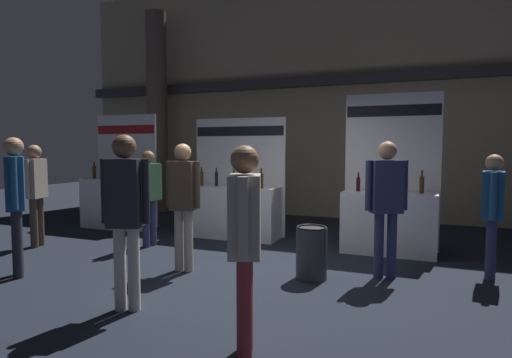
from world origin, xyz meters
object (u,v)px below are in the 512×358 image
(visitor_0, at_px, (386,197))
(visitor_5, at_px, (126,206))
(exhibitor_booth_1, at_px, (233,207))
(visitor_1, at_px, (36,187))
(visitor_6, at_px, (183,197))
(visitor_8, at_px, (149,189))
(visitor_2, at_px, (15,194))
(exhibitor_booth_2, at_px, (389,214))
(visitor_4, at_px, (493,205))
(visitor_3, at_px, (245,231))
(trash_bin, at_px, (311,253))
(exhibitor_booth_0, at_px, (118,198))

(visitor_0, distance_m, visitor_5, 3.19)
(exhibitor_booth_1, xyz_separation_m, visitor_1, (-2.78, -1.95, 0.45))
(visitor_6, bearing_deg, visitor_8, -43.66)
(exhibitor_booth_1, height_order, visitor_1, exhibitor_booth_1)
(visitor_0, bearing_deg, exhibitor_booth_1, -55.96)
(visitor_2, bearing_deg, visitor_6, 69.82)
(visitor_1, bearing_deg, exhibitor_booth_2, 92.73)
(exhibitor_booth_2, height_order, visitor_5, exhibitor_booth_2)
(visitor_0, bearing_deg, visitor_4, 174.01)
(exhibitor_booth_1, relative_size, visitor_3, 1.32)
(trash_bin, height_order, visitor_8, visitor_8)
(visitor_2, bearing_deg, exhibitor_booth_1, 105.77)
(visitor_1, distance_m, visitor_4, 6.99)
(visitor_1, bearing_deg, visitor_4, 82.09)
(trash_bin, xyz_separation_m, visitor_6, (-1.71, -0.31, 0.68))
(exhibitor_booth_1, distance_m, exhibitor_booth_2, 2.83)
(visitor_0, height_order, visitor_6, visitor_0)
(exhibitor_booth_0, height_order, visitor_8, exhibitor_booth_0)
(visitor_5, xyz_separation_m, visitor_6, (-0.21, 1.44, -0.07))
(exhibitor_booth_0, height_order, exhibitor_booth_2, exhibitor_booth_2)
(visitor_8, bearing_deg, visitor_3, 47.93)
(visitor_3, relative_size, visitor_6, 0.98)
(visitor_2, bearing_deg, visitor_8, 116.27)
(visitor_0, relative_size, visitor_6, 1.02)
(exhibitor_booth_1, distance_m, visitor_3, 4.63)
(exhibitor_booth_0, xyz_separation_m, visitor_8, (1.65, -1.19, 0.36))
(trash_bin, height_order, visitor_6, visitor_6)
(visitor_1, bearing_deg, visitor_3, 50.55)
(exhibitor_booth_0, distance_m, visitor_3, 6.25)
(visitor_4, bearing_deg, exhibitor_booth_0, -91.89)
(trash_bin, relative_size, visitor_6, 0.39)
(exhibitor_booth_2, height_order, visitor_6, exhibitor_booth_2)
(visitor_6, bearing_deg, visitor_0, -170.22)
(exhibitor_booth_1, bearing_deg, visitor_8, -129.78)
(visitor_5, distance_m, visitor_6, 1.46)
(trash_bin, height_order, visitor_4, visitor_4)
(visitor_3, bearing_deg, visitor_2, 56.66)
(visitor_1, xyz_separation_m, visitor_3, (4.81, -2.18, -0.01))
(exhibitor_booth_0, height_order, visitor_6, exhibitor_booth_0)
(visitor_4, bearing_deg, visitor_5, -47.23)
(exhibitor_booth_1, bearing_deg, visitor_5, -81.95)
(exhibitor_booth_2, height_order, visitor_1, exhibitor_booth_2)
(exhibitor_booth_0, bearing_deg, exhibitor_booth_2, -1.32)
(visitor_1, distance_m, visitor_3, 5.28)
(exhibitor_booth_1, height_order, visitor_2, exhibitor_booth_1)
(trash_bin, height_order, visitor_3, visitor_3)
(trash_bin, relative_size, visitor_0, 0.39)
(visitor_0, xyz_separation_m, visitor_2, (-4.46, -1.72, 0.04))
(visitor_1, bearing_deg, exhibitor_booth_1, 110.01)
(exhibitor_booth_2, bearing_deg, visitor_8, -164.48)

